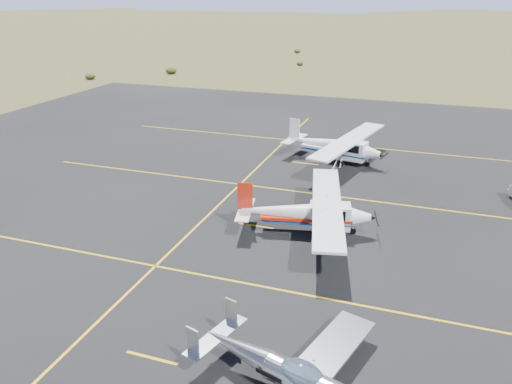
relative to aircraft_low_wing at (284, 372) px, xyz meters
The scene contains 5 objects.
ground 4.05m from the aircraft_low_wing, 116.59° to the left, with size 1600.00×1600.00×0.00m, color #383D1C.
apron 10.72m from the aircraft_low_wing, 99.55° to the left, with size 72.00×72.00×0.02m, color black.
aircraft_low_wing is the anchor object (origin of this frame).
aircraft_cessna 11.41m from the aircraft_low_wing, 100.46° to the left, with size 6.65×10.40×2.63m.
aircraft_plain 23.51m from the aircraft_low_wing, 97.09° to the left, with size 7.00×10.95×2.77m.
Camera 1 is at (4.94, -15.36, 11.86)m, focal length 35.00 mm.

